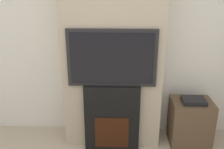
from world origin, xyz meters
TOP-DOWN VIEW (x-y plane):
  - wall_back at (0.00, 2.03)m, footprint 6.00×0.06m
  - chimney_breast at (0.00, 1.80)m, footprint 1.07×0.40m
  - fireplace at (0.00, 1.60)m, footprint 0.60×0.15m
  - television at (0.00, 1.60)m, footprint 0.92×0.07m
  - media_stand at (0.91, 1.72)m, footprint 0.46×0.36m

SIDE VIEW (x-z plane):
  - media_stand at x=0.91m, z-range -0.02..0.57m
  - fireplace at x=0.00m, z-range 0.00..0.77m
  - television at x=0.00m, z-range 0.77..1.37m
  - wall_back at x=0.00m, z-range 0.00..2.70m
  - chimney_breast at x=0.00m, z-range 0.00..2.70m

